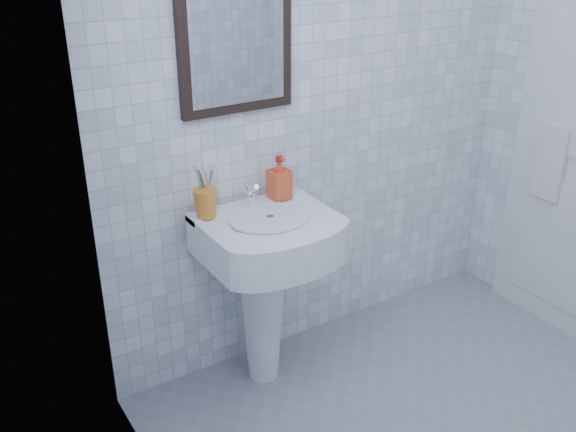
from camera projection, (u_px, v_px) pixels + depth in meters
wall_back at (324, 94)px, 2.89m from camera, size 2.20×0.02×2.50m
wall_left at (232, 270)px, 1.44m from camera, size 0.02×2.40×2.50m
washbasin at (264, 271)px, 2.79m from camera, size 0.56×0.41×0.86m
faucet at (251, 196)px, 2.73m from camera, size 0.05×0.10×0.11m
toothbrush_cup at (206, 203)px, 2.62m from camera, size 0.12×0.12×0.12m
soap_dispenser at (279, 177)px, 2.79m from camera, size 0.09×0.09×0.19m
wall_mirror at (236, 35)px, 2.53m from camera, size 0.50×0.04×0.62m
towel_ring at (559, 127)px, 3.11m from camera, size 0.01×0.18×0.18m
hand_towel at (550, 163)px, 3.18m from camera, size 0.03×0.16×0.38m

